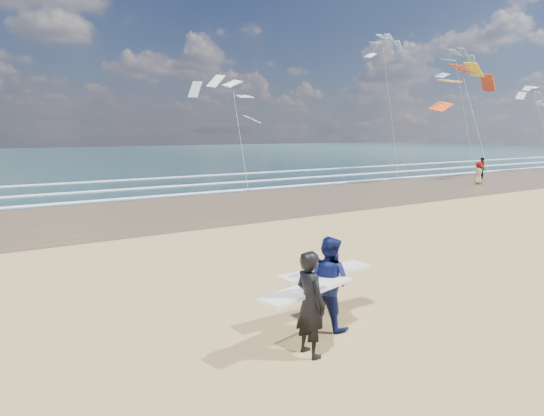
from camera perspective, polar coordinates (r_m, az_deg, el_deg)
wet_sand_strip at (r=34.53m, az=12.15°, el=2.11°), size 220.00×12.00×0.01m
ocean at (r=81.93m, az=-15.83°, el=5.89°), size 220.00×100.00×0.02m
foam_breakers at (r=42.21m, az=2.38°, el=3.60°), size 220.00×11.70×0.05m
surfer_near at (r=8.98m, az=4.47°, el=-10.97°), size 2.26×1.22×1.97m
surfer_far at (r=10.23m, az=6.70°, el=-8.59°), size 2.21×1.18×1.94m
beachgoer_0 at (r=40.46m, az=23.13°, el=3.79°), size 1.00×0.93×1.72m
beachgoer_1 at (r=44.64m, az=23.45°, el=4.29°), size 1.12×1.04×1.85m
kite_0 at (r=40.72m, az=22.27°, el=11.43°), size 7.31×4.90×10.27m
kite_1 at (r=35.60m, az=-4.09°, el=10.40°), size 6.01×4.76×8.70m
kite_2 at (r=55.02m, az=21.44°, el=11.98°), size 6.01×4.76×13.43m
kite_4 at (r=73.07m, az=29.03°, el=9.42°), size 5.64×4.72×10.85m
kite_5 at (r=56.04m, az=13.53°, el=13.08°), size 5.36×4.69×15.47m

